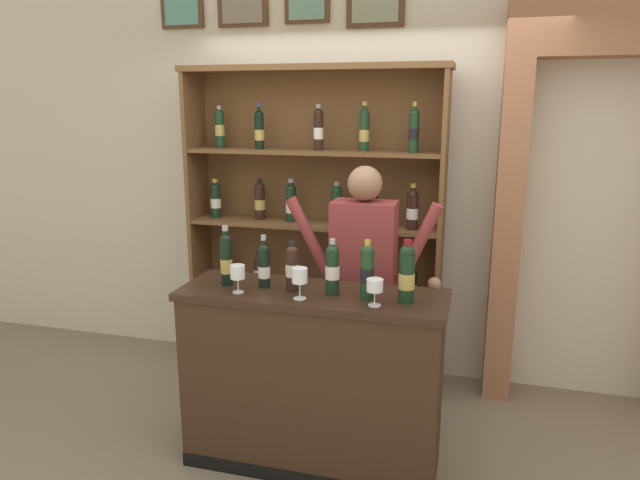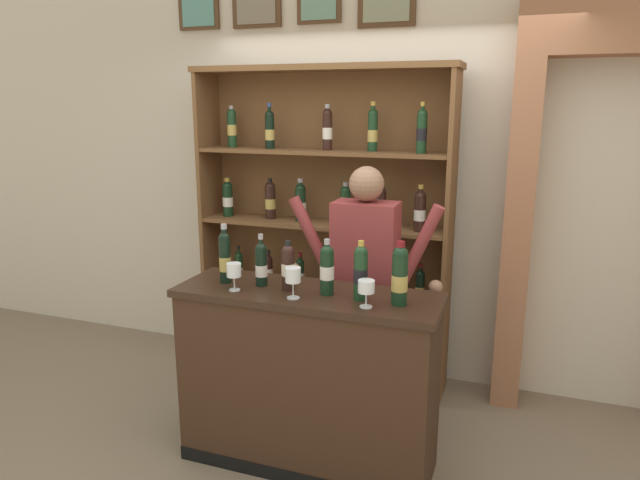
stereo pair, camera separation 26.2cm
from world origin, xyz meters
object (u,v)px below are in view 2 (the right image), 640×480
at_px(tasting_counter, 308,379).
at_px(tasting_bottle_super_tuscan, 225,256).
at_px(tasting_bottle_prosecco, 327,268).
at_px(wine_glass_center, 234,271).
at_px(wine_shelf, 324,222).
at_px(tasting_bottle_vin_santo, 288,266).
at_px(wine_glass_spare, 293,277).
at_px(wine_glass_right, 366,288).
at_px(shopkeeper, 365,273).
at_px(tasting_bottle_bianco, 361,272).
at_px(tasting_bottle_brunello, 261,264).
at_px(tasting_bottle_chianti, 400,275).

distance_m(tasting_counter, tasting_bottle_super_tuscan, 0.82).
height_order(tasting_bottle_prosecco, wine_glass_center, tasting_bottle_prosecco).
relative_size(wine_shelf, tasting_bottle_vin_santo, 8.24).
bearing_deg(wine_glass_spare, wine_glass_right, 0.17).
xyz_separation_m(shopkeeper, tasting_bottle_bianco, (0.12, -0.51, 0.16)).
height_order(tasting_bottle_super_tuscan, wine_glass_right, tasting_bottle_super_tuscan).
relative_size(wine_glass_spare, wine_glass_right, 1.19).
distance_m(tasting_counter, tasting_bottle_prosecco, 0.66).
xyz_separation_m(wine_shelf, wine_glass_right, (0.65, -1.21, -0.05)).
relative_size(tasting_bottle_bianco, wine_glass_right, 2.24).
height_order(tasting_counter, wine_glass_spare, wine_glass_spare).
bearing_deg(tasting_bottle_super_tuscan, tasting_bottle_bianco, -1.42).
bearing_deg(tasting_bottle_vin_santo, wine_glass_center, -158.19).
bearing_deg(tasting_bottle_vin_santo, shopkeeper, 59.85).
height_order(tasting_bottle_brunello, tasting_bottle_prosecco, tasting_bottle_prosecco).
height_order(wine_shelf, wine_glass_spare, wine_shelf).
bearing_deg(tasting_bottle_chianti, wine_glass_spare, -169.83).
relative_size(tasting_bottle_brunello, tasting_bottle_chianti, 0.89).
bearing_deg(shopkeeper, wine_shelf, 128.37).
distance_m(wine_shelf, tasting_bottle_vin_santo, 1.11).
xyz_separation_m(tasting_bottle_chianti, wine_glass_spare, (-0.53, -0.10, -0.04)).
xyz_separation_m(tasting_bottle_super_tuscan, tasting_bottle_brunello, (0.21, 0.02, -0.03)).
relative_size(wine_shelf, tasting_bottle_brunello, 7.75).
bearing_deg(tasting_counter, shopkeeper, 69.48).
xyz_separation_m(tasting_bottle_brunello, wine_glass_center, (-0.10, -0.13, -0.02)).
distance_m(tasting_counter, wine_glass_right, 0.72).
relative_size(tasting_bottle_super_tuscan, tasting_bottle_chianti, 1.03).
xyz_separation_m(tasting_bottle_prosecco, wine_glass_center, (-0.49, -0.11, -0.03)).
relative_size(wine_glass_spare, wine_glass_center, 1.09).
distance_m(tasting_bottle_prosecco, tasting_bottle_bianco, 0.19).
distance_m(shopkeeper, wine_glass_spare, 0.66).
bearing_deg(tasting_bottle_chianti, tasting_counter, 176.42).
height_order(tasting_bottle_vin_santo, wine_glass_spare, tasting_bottle_vin_santo).
bearing_deg(wine_shelf, tasting_bottle_vin_santo, -80.31).
xyz_separation_m(tasting_bottle_super_tuscan, tasting_bottle_bianco, (0.79, -0.02, -0.00)).
xyz_separation_m(shopkeeper, tasting_bottle_chianti, (0.32, -0.52, 0.17)).
distance_m(tasting_bottle_super_tuscan, tasting_bottle_prosecco, 0.60).
relative_size(wine_shelf, tasting_bottle_chianti, 6.93).
height_order(tasting_bottle_chianti, wine_glass_spare, tasting_bottle_chianti).
relative_size(shopkeeper, tasting_bottle_brunello, 5.68).
bearing_deg(tasting_bottle_bianco, wine_glass_right, -59.64).
distance_m(shopkeeper, tasting_bottle_bianco, 0.55).
xyz_separation_m(shopkeeper, tasting_bottle_prosecco, (-0.07, -0.49, 0.15)).
height_order(wine_shelf, tasting_bottle_chianti, wine_shelf).
bearing_deg(wine_glass_spare, tasting_counter, 77.48).
bearing_deg(wine_glass_center, wine_glass_right, -0.72).
height_order(tasting_bottle_bianco, tasting_bottle_chianti, tasting_bottle_chianti).
distance_m(wine_shelf, tasting_bottle_prosecco, 1.16).
bearing_deg(wine_glass_right, tasting_bottle_super_tuscan, 171.99).
height_order(shopkeeper, tasting_bottle_bianco, shopkeeper).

